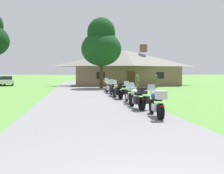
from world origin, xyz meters
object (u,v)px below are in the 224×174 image
object	(u,v)px
motorcycle_white_second_in_row	(138,98)
motorcycle_yellow_sixth_in_row	(110,87)
bystander_olive_shirt_beside_signpost	(138,81)
motorcycle_blue_fifth_in_row	(114,89)
motorcycle_silver_farthest_in_row	(107,86)
motorcycle_blue_nearest_to_camera	(157,103)
motorcycle_yellow_fourth_in_row	(119,91)
bystander_olive_shirt_near_lodge	(156,80)
motorcycle_silver_third_in_row	(129,94)
parked_white_suv_far_left	(7,80)
bystander_white_shirt_by_tree	(137,81)
tree_by_lodge_front	(101,44)

from	to	relation	value
motorcycle_white_second_in_row	motorcycle_yellow_sixth_in_row	xyz separation A→B (m)	(-0.02, 9.90, 0.00)
motorcycle_white_second_in_row	bystander_olive_shirt_beside_signpost	xyz separation A→B (m)	(4.06, 15.71, 0.34)
motorcycle_white_second_in_row	motorcycle_blue_fifth_in_row	bearing A→B (deg)	84.25
motorcycle_white_second_in_row	bystander_olive_shirt_beside_signpost	distance (m)	16.23
motorcycle_yellow_sixth_in_row	motorcycle_silver_farthest_in_row	size ratio (longest dim) A/B	1.00
motorcycle_blue_nearest_to_camera	motorcycle_white_second_in_row	xyz separation A→B (m)	(-0.16, 2.36, -0.01)
motorcycle_yellow_fourth_in_row	bystander_olive_shirt_near_lodge	xyz separation A→B (m)	(7.14, 12.87, 0.32)
motorcycle_blue_nearest_to_camera	motorcycle_yellow_sixth_in_row	world-z (taller)	same
motorcycle_blue_fifth_in_row	motorcycle_silver_farthest_in_row	xyz separation A→B (m)	(0.17, 5.14, 0.01)
motorcycle_white_second_in_row	motorcycle_yellow_sixth_in_row	distance (m)	9.90
motorcycle_silver_third_in_row	parked_white_suv_far_left	size ratio (longest dim) A/B	0.43
motorcycle_white_second_in_row	motorcycle_blue_fifth_in_row	xyz separation A→B (m)	(-0.07, 7.25, 0.00)
motorcycle_blue_nearest_to_camera	motorcycle_yellow_sixth_in_row	distance (m)	12.26
parked_white_suv_far_left	bystander_white_shirt_by_tree	bearing A→B (deg)	-43.01
motorcycle_blue_nearest_to_camera	bystander_olive_shirt_beside_signpost	size ratio (longest dim) A/B	1.24
motorcycle_silver_third_in_row	bystander_olive_shirt_beside_signpost	world-z (taller)	bystander_olive_shirt_beside_signpost
motorcycle_yellow_sixth_in_row	bystander_white_shirt_by_tree	bearing A→B (deg)	51.89
motorcycle_blue_fifth_in_row	bystander_white_shirt_by_tree	world-z (taller)	bystander_white_shirt_by_tree
motorcycle_blue_nearest_to_camera	motorcycle_white_second_in_row	distance (m)	2.37
motorcycle_blue_fifth_in_row	motorcycle_silver_farthest_in_row	distance (m)	5.14
motorcycle_silver_farthest_in_row	tree_by_lodge_front	distance (m)	6.71
motorcycle_white_second_in_row	motorcycle_silver_third_in_row	size ratio (longest dim) A/B	1.00
motorcycle_white_second_in_row	bystander_olive_shirt_near_lodge	world-z (taller)	bystander_olive_shirt_near_lodge
motorcycle_blue_nearest_to_camera	motorcycle_silver_farthest_in_row	size ratio (longest dim) A/B	1.00
motorcycle_yellow_sixth_in_row	parked_white_suv_far_left	size ratio (longest dim) A/B	0.43
bystander_white_shirt_by_tree	tree_by_lodge_front	world-z (taller)	tree_by_lodge_front
bystander_white_shirt_by_tree	bystander_olive_shirt_near_lodge	bearing A→B (deg)	11.65
motorcycle_yellow_sixth_in_row	motorcycle_yellow_fourth_in_row	bearing A→B (deg)	-96.61
motorcycle_silver_third_in_row	motorcycle_blue_fifth_in_row	distance (m)	4.72
bystander_olive_shirt_near_lodge	bystander_white_shirt_by_tree	bearing A→B (deg)	86.30
bystander_white_shirt_by_tree	parked_white_suv_far_left	bearing A→B (deg)	138.55
motorcycle_yellow_fourth_in_row	motorcycle_blue_fifth_in_row	world-z (taller)	same
motorcycle_yellow_fourth_in_row	bystander_olive_shirt_beside_signpost	xyz separation A→B (m)	(4.14, 10.65, 0.34)
motorcycle_silver_farthest_in_row	motorcycle_yellow_fourth_in_row	bearing A→B (deg)	-90.70
motorcycle_blue_fifth_in_row	motorcycle_yellow_fourth_in_row	bearing A→B (deg)	-91.88
bystander_olive_shirt_near_lodge	motorcycle_yellow_fourth_in_row	bearing A→B (deg)	124.52
bystander_olive_shirt_near_lodge	tree_by_lodge_front	xyz separation A→B (m)	(-7.01, -0.69, 4.31)
motorcycle_white_second_in_row	motorcycle_yellow_sixth_in_row	size ratio (longest dim) A/B	1.00
motorcycle_yellow_sixth_in_row	bystander_olive_shirt_beside_signpost	xyz separation A→B (m)	(4.08, 5.81, 0.34)
parked_white_suv_far_left	motorcycle_silver_farthest_in_row	bearing A→B (deg)	-60.55
motorcycle_blue_nearest_to_camera	motorcycle_yellow_sixth_in_row	xyz separation A→B (m)	(-0.17, 12.26, -0.01)
tree_by_lodge_front	motorcycle_blue_nearest_to_camera	bearing A→B (deg)	-89.71
motorcycle_silver_third_in_row	parked_white_suv_far_left	distance (m)	27.79
motorcycle_yellow_fourth_in_row	motorcycle_blue_fifth_in_row	size ratio (longest dim) A/B	1.00
motorcycle_silver_farthest_in_row	bystander_olive_shirt_near_lodge	bearing A→B (deg)	39.25
motorcycle_silver_third_in_row	motorcycle_blue_fifth_in_row	xyz separation A→B (m)	(-0.18, 4.71, -0.01)
motorcycle_silver_third_in_row	motorcycle_blue_fifth_in_row	size ratio (longest dim) A/B	1.00
bystander_olive_shirt_beside_signpost	motorcycle_silver_farthest_in_row	bearing A→B (deg)	-157.01
motorcycle_blue_nearest_to_camera	motorcycle_yellow_sixth_in_row	bearing A→B (deg)	95.16
motorcycle_yellow_fourth_in_row	motorcycle_silver_farthest_in_row	size ratio (longest dim) A/B	1.00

